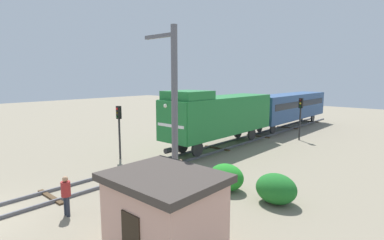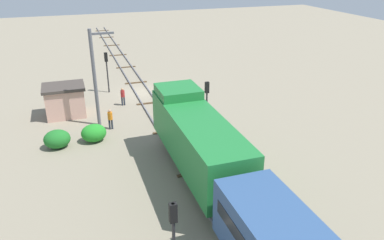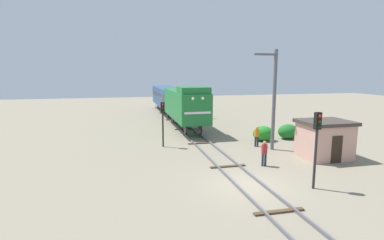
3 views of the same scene
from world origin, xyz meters
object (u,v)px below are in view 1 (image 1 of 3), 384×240
Objects in this scene: worker_by_signal at (181,173)px; relay_hut at (165,215)px; worker_near_track at (66,193)px; catenary_mast at (174,113)px; traffic_signal_far at (300,111)px; locomotive at (219,114)px; traffic_signal_mid at (119,122)px; passenger_car_leading at (290,106)px.

relay_hut is (3.30, -4.17, 0.40)m from worker_by_signal.
relay_hut reaches higher than worker_by_signal.
relay_hut is (5.10, 0.77, 0.40)m from worker_near_track.
traffic_signal_far is at bearing 94.39° from catenary_mast.
catenary_mast is at bearing -63.63° from locomotive.
relay_hut is (10.90, -5.89, -1.22)m from traffic_signal_mid.
traffic_signal_mid is 1.06× the size of relay_hut.
traffic_signal_far is 2.26× the size of worker_by_signal.
traffic_signal_mid reaches higher than relay_hut.
worker_near_track is (2.40, -13.72, -1.78)m from locomotive.
relay_hut is (2.56, -2.99, -2.79)m from catenary_mast.
locomotive reaches higher than worker_near_track.
worker_by_signal is (4.20, -22.12, -1.53)m from passenger_car_leading.
traffic_signal_far is 21.27m from worker_near_track.
locomotive is at bearing 120.08° from relay_hut.
locomotive reaches higher than traffic_signal_far.
traffic_signal_mid is 0.47× the size of catenary_mast.
traffic_signal_far is at bearing 43.71° from worker_by_signal.
catenary_mast is 2.25× the size of relay_hut.
locomotive is 7.83m from traffic_signal_mid.
locomotive reaches higher than traffic_signal_mid.
worker_near_track is (5.80, -6.67, -1.61)m from traffic_signal_mid.
worker_near_track is 1.00× the size of worker_by_signal.
locomotive is at bearing 64.27° from traffic_signal_mid.
worker_near_track is at bearing -171.39° from relay_hut.
traffic_signal_far reaches higher than worker_by_signal.
locomotive is 15.03m from relay_hut.
relay_hut is at bearing -49.38° from catenary_mast.
catenary_mast is (0.74, -1.18, 3.19)m from worker_by_signal.
locomotive is 3.11× the size of traffic_signal_mid.
traffic_signal_far is 20.81m from relay_hut.
catenary_mast reaches higher than traffic_signal_far.
passenger_car_leading is at bearing 52.34° from worker_by_signal.
locomotive is 13.34m from passenger_car_leading.
locomotive is 9.90m from worker_by_signal.
traffic_signal_mid is (-3.40, -20.39, 0.08)m from passenger_car_leading.
locomotive reaches higher than relay_hut.
relay_hut is (7.50, -26.28, -1.13)m from passenger_car_leading.
relay_hut is at bearing -74.07° from passenger_car_leading.
catenary_mast is 4.83m from relay_hut.
traffic_signal_mid is 8.98m from worker_near_track.
worker_by_signal is (1.80, 4.94, 0.00)m from worker_near_track.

